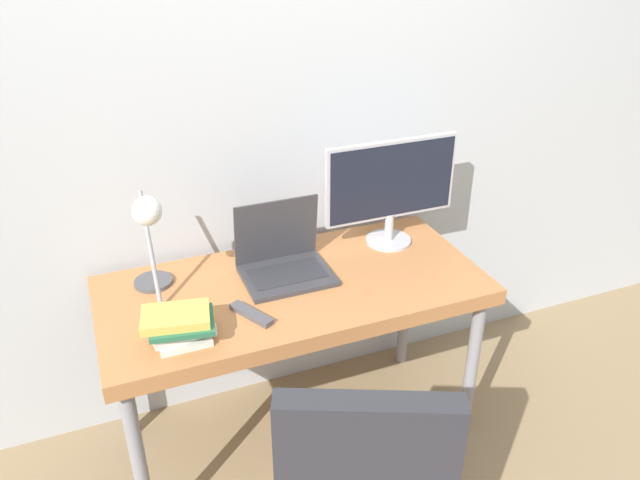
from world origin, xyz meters
TOP-DOWN VIEW (x-y plane):
  - wall_back at (0.00, 0.72)m, footprint 8.00×0.05m
  - desk at (0.00, 0.33)m, footprint 1.41×0.66m
  - laptop at (-0.01, 0.41)m, footprint 0.33×0.26m
  - monitor at (0.47, 0.49)m, footprint 0.56×0.19m
  - desk_lamp at (-0.48, 0.40)m, footprint 0.14×0.28m
  - book_stack at (-0.44, 0.15)m, footprint 0.25×0.20m
  - tv_remote at (-0.20, 0.19)m, footprint 0.12×0.18m

SIDE VIEW (x-z plane):
  - desk at x=0.00m, z-range 0.31..1.06m
  - tv_remote at x=-0.20m, z-range 0.76..0.78m
  - book_stack at x=-0.44m, z-range 0.76..0.86m
  - laptop at x=-0.01m, z-range 0.68..0.95m
  - monitor at x=0.47m, z-range 0.79..1.22m
  - desk_lamp at x=-0.48m, z-range 0.82..1.24m
  - wall_back at x=0.00m, z-range 0.00..2.60m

